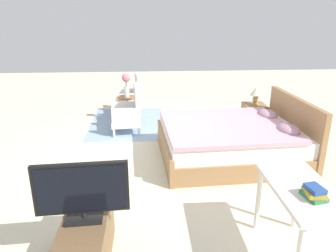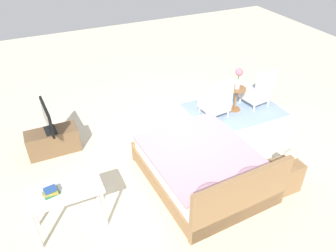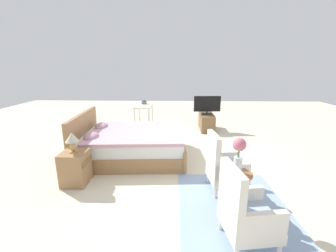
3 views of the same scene
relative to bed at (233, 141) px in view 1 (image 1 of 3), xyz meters
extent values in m
plane|color=beige|center=(0.03, -0.95, -0.30)|extent=(16.00, 16.00, 0.00)
cube|color=#8EA8C6|center=(-1.84, -1.76, -0.29)|extent=(2.10, 1.50, 0.01)
cube|color=#997047|center=(0.00, -0.05, -0.16)|extent=(1.81, 2.23, 0.28)
cube|color=white|center=(0.00, -0.05, 0.10)|extent=(1.74, 2.14, 0.24)
cube|color=#CC9EAD|center=(0.01, -0.13, 0.25)|extent=(1.78, 1.97, 0.06)
cube|color=#997047|center=(-0.05, 0.98, 0.18)|extent=(1.73, 0.18, 0.96)
cube|color=#997047|center=(0.06, -1.08, -0.10)|extent=(1.73, 0.16, 0.40)
ellipsoid|color=#B28499|center=(-0.42, 0.68, 0.29)|extent=(0.45, 0.30, 0.14)
ellipsoid|color=#B28499|center=(0.34, 0.72, 0.29)|extent=(0.45, 0.30, 0.14)
cylinder|color=white|center=(-2.60, -2.02, -0.21)|extent=(0.04, 0.04, 0.16)
cylinder|color=white|center=(-2.14, -1.96, -0.21)|extent=(0.04, 0.04, 0.16)
cylinder|color=white|center=(-2.66, -1.57, -0.21)|extent=(0.04, 0.04, 0.16)
cylinder|color=white|center=(-2.21, -1.50, -0.21)|extent=(0.04, 0.04, 0.16)
cube|color=white|center=(-2.40, -1.76, -0.07)|extent=(0.61, 0.61, 0.12)
cube|color=#A3B7CC|center=(-2.40, -1.76, 0.04)|extent=(0.56, 0.56, 0.10)
cube|color=white|center=(-2.44, -1.53, 0.31)|extent=(0.55, 0.16, 0.64)
cube|color=white|center=(-2.64, -1.80, 0.12)|extent=(0.14, 0.52, 0.26)
cube|color=white|center=(-2.17, -1.73, 0.12)|extent=(0.14, 0.52, 0.26)
cylinder|color=white|center=(-1.49, -2.01, -0.21)|extent=(0.04, 0.04, 0.16)
cylinder|color=white|center=(-1.03, -1.97, -0.21)|extent=(0.04, 0.04, 0.16)
cylinder|color=white|center=(-1.54, -1.56, -0.21)|extent=(0.04, 0.04, 0.16)
cylinder|color=white|center=(-1.08, -1.51, -0.21)|extent=(0.04, 0.04, 0.16)
cube|color=white|center=(-1.28, -1.76, -0.07)|extent=(0.59, 0.59, 0.12)
cube|color=#A3B7CC|center=(-1.28, -1.76, 0.04)|extent=(0.54, 0.54, 0.10)
cube|color=white|center=(-1.31, -1.53, 0.31)|extent=(0.55, 0.13, 0.64)
cube|color=white|center=(-1.52, -1.78, 0.12)|extent=(0.12, 0.52, 0.26)
cube|color=white|center=(-1.05, -1.74, 0.12)|extent=(0.12, 0.52, 0.26)
cylinder|color=#936038|center=(-1.84, -1.75, -0.29)|extent=(0.28, 0.28, 0.03)
cylinder|color=#936038|center=(-1.84, -1.75, -0.01)|extent=(0.06, 0.06, 0.52)
cylinder|color=#936038|center=(-1.84, -1.75, 0.26)|extent=(0.40, 0.40, 0.02)
cylinder|color=silver|center=(-1.84, -1.75, 0.38)|extent=(0.11, 0.11, 0.22)
cylinder|color=#477538|center=(-1.84, -1.75, 0.54)|extent=(0.02, 0.02, 0.10)
sphere|color=#DB7084|center=(-1.84, -1.75, 0.66)|extent=(0.17, 0.17, 0.17)
cube|color=#997047|center=(-1.16, 0.70, -0.02)|extent=(0.44, 0.40, 0.55)
cube|color=brown|center=(-1.16, 0.50, 0.09)|extent=(0.37, 0.01, 0.09)
cylinder|color=tan|center=(-1.16, 0.70, 0.26)|extent=(0.13, 0.13, 0.02)
ellipsoid|color=tan|center=(-1.16, 0.70, 0.35)|extent=(0.11, 0.11, 0.16)
cone|color=beige|center=(-1.16, 0.70, 0.51)|extent=(0.22, 0.22, 0.15)
cube|color=brown|center=(2.21, -1.92, -0.05)|extent=(0.96, 0.40, 0.49)
cube|color=black|center=(2.21, -1.92, 0.21)|extent=(0.22, 0.33, 0.03)
cylinder|color=black|center=(2.21, -1.92, 0.25)|extent=(0.04, 0.04, 0.05)
cube|color=black|center=(2.21, -1.92, 0.51)|extent=(0.10, 0.81, 0.47)
cube|color=black|center=(2.24, -1.92, 0.51)|extent=(0.06, 0.75, 0.42)
cylinder|color=silver|center=(1.79, -0.19, 0.06)|extent=(0.05, 0.05, 0.72)
cylinder|color=silver|center=(1.79, 0.23, 0.06)|extent=(0.05, 0.05, 0.72)
cube|color=silver|center=(2.26, 0.02, 0.44)|extent=(1.04, 0.52, 0.04)
cube|color=#337A47|center=(2.43, 0.03, 0.48)|extent=(0.23, 0.18, 0.04)
cube|color=#B79333|center=(2.43, 0.03, 0.51)|extent=(0.20, 0.16, 0.03)
cube|color=#284C8E|center=(2.43, 0.03, 0.55)|extent=(0.18, 0.14, 0.04)
camera|label=1|loc=(4.71, -1.34, 1.94)|focal=35.00mm
camera|label=2|loc=(2.29, 3.53, 3.76)|focal=35.00mm
camera|label=3|loc=(-4.52, -0.94, 1.61)|focal=24.00mm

